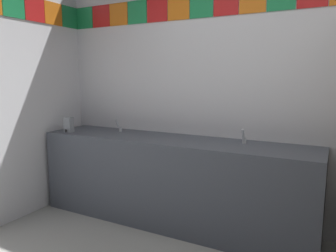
% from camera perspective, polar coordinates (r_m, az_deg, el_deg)
% --- Properties ---
extents(wall_back, '(4.37, 0.09, 2.70)m').
position_cam_1_polar(wall_back, '(3.07, 16.71, 7.13)').
color(wall_back, silver).
rests_on(wall_back, ground_plane).
extents(vanity_counter, '(2.71, 0.59, 0.84)m').
position_cam_1_polar(vanity_counter, '(3.17, 0.53, -9.60)').
color(vanity_counter, '#4C515B').
rests_on(vanity_counter, ground_plane).
extents(faucet_left, '(0.04, 0.10, 0.14)m').
position_cam_1_polar(faucet_left, '(3.49, -8.70, -0.18)').
color(faucet_left, silver).
rests_on(faucet_left, vanity_counter).
extents(faucet_right, '(0.04, 0.10, 0.14)m').
position_cam_1_polar(faucet_right, '(2.90, 13.32, -2.08)').
color(faucet_right, silver).
rests_on(faucet_right, vanity_counter).
extents(soap_dispenser, '(0.09, 0.09, 0.16)m').
position_cam_1_polar(soap_dispenser, '(3.59, -17.25, 0.21)').
color(soap_dispenser, gray).
rests_on(soap_dispenser, vanity_counter).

